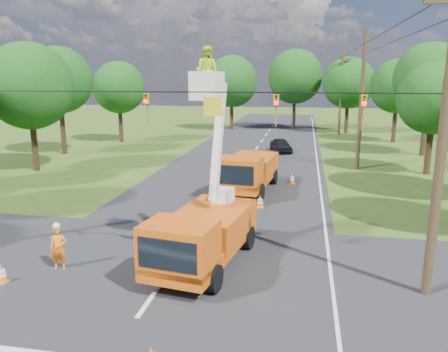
% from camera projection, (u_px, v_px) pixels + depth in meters
% --- Properties ---
extents(ground, '(140.00, 140.00, 0.00)m').
position_uv_depth(ground, '(242.00, 169.00, 32.68)').
color(ground, '#2B5118').
rests_on(ground, ground).
extents(road_main, '(12.00, 100.00, 0.06)m').
position_uv_depth(road_main, '(242.00, 169.00, 32.68)').
color(road_main, black).
rests_on(road_main, ground).
extents(road_cross, '(56.00, 10.00, 0.07)m').
position_uv_depth(road_cross, '(170.00, 273.00, 15.42)').
color(road_cross, black).
rests_on(road_cross, ground).
extents(edge_line, '(0.12, 90.00, 0.02)m').
position_uv_depth(edge_line, '(318.00, 172.00, 31.68)').
color(edge_line, silver).
rests_on(edge_line, ground).
extents(bucket_truck, '(3.19, 6.39, 7.80)m').
position_uv_depth(bucket_truck, '(203.00, 223.00, 15.65)').
color(bucket_truck, '#D8430F').
rests_on(bucket_truck, ground).
extents(second_truck, '(3.17, 6.72, 2.43)m').
position_uv_depth(second_truck, '(248.00, 171.00, 26.06)').
color(second_truck, '#D8430F').
rests_on(second_truck, ground).
extents(ground_worker, '(0.67, 0.53, 1.62)m').
position_uv_depth(ground_worker, '(58.00, 248.00, 15.54)').
color(ground_worker, orange).
rests_on(ground_worker, ground).
extents(distant_car, '(2.52, 3.94, 1.25)m').
position_uv_depth(distant_car, '(281.00, 145.00, 40.13)').
color(distant_car, black).
rests_on(distant_car, ground).
extents(traffic_cone_2, '(0.38, 0.38, 0.71)m').
position_uv_depth(traffic_cone_2, '(231.00, 217.00, 20.37)').
color(traffic_cone_2, '#FE630D').
rests_on(traffic_cone_2, ground).
extents(traffic_cone_3, '(0.38, 0.38, 0.71)m').
position_uv_depth(traffic_cone_3, '(260.00, 201.00, 23.02)').
color(traffic_cone_3, '#FE630D').
rests_on(traffic_cone_3, ground).
extents(traffic_cone_4, '(0.38, 0.38, 0.71)m').
position_uv_depth(traffic_cone_4, '(1.00, 273.00, 14.57)').
color(traffic_cone_4, '#FE630D').
rests_on(traffic_cone_4, ground).
extents(traffic_cone_7, '(0.38, 0.38, 0.71)m').
position_uv_depth(traffic_cone_7, '(292.00, 179.00, 28.15)').
color(traffic_cone_7, '#FE630D').
rests_on(traffic_cone_7, ground).
extents(pole_right_near, '(1.80, 0.30, 10.00)m').
position_uv_depth(pole_right_near, '(443.00, 135.00, 12.78)').
color(pole_right_near, '#4C3823').
rests_on(pole_right_near, ground).
extents(pole_right_mid, '(1.80, 0.30, 10.00)m').
position_uv_depth(pole_right_mid, '(361.00, 100.00, 31.95)').
color(pole_right_mid, '#4C3823').
rests_on(pole_right_mid, ground).
extents(pole_right_far, '(1.80, 0.30, 10.00)m').
position_uv_depth(pole_right_far, '(341.00, 91.00, 51.13)').
color(pole_right_far, '#4C3823').
rests_on(pole_right_far, ground).
extents(signal_span, '(18.00, 0.29, 1.07)m').
position_uv_depth(signal_span, '(232.00, 106.00, 13.72)').
color(signal_span, black).
rests_on(signal_span, ground).
extents(tree_left_d, '(6.20, 6.20, 9.24)m').
position_uv_depth(tree_left_d, '(29.00, 86.00, 31.11)').
color(tree_left_d, '#382616').
rests_on(tree_left_d, ground).
extents(tree_left_e, '(5.80, 5.80, 9.41)m').
position_uv_depth(tree_left_e, '(59.00, 80.00, 38.06)').
color(tree_left_e, '#382616').
rests_on(tree_left_e, ground).
extents(tree_left_f, '(5.40, 5.40, 8.40)m').
position_uv_depth(tree_left_f, '(119.00, 88.00, 45.56)').
color(tree_left_f, '#382616').
rests_on(tree_left_f, ground).
extents(tree_right_c, '(5.00, 5.00, 7.83)m').
position_uv_depth(tree_right_c, '(434.00, 99.00, 30.11)').
color(tree_right_c, '#382616').
rests_on(tree_right_c, ground).
extents(tree_right_d, '(6.00, 6.00, 9.70)m').
position_uv_depth(tree_right_d, '(430.00, 78.00, 37.19)').
color(tree_right_d, '#382616').
rests_on(tree_right_d, ground).
extents(tree_right_e, '(5.60, 5.60, 8.63)m').
position_uv_depth(tree_right_e, '(398.00, 86.00, 45.23)').
color(tree_right_e, '#382616').
rests_on(tree_right_e, ground).
extents(tree_far_a, '(6.60, 6.60, 9.50)m').
position_uv_depth(tree_far_a, '(232.00, 82.00, 56.16)').
color(tree_far_a, '#382616').
rests_on(tree_far_a, ground).
extents(tree_far_b, '(7.00, 7.00, 10.32)m').
position_uv_depth(tree_far_b, '(295.00, 77.00, 56.52)').
color(tree_far_b, '#382616').
rests_on(tree_far_b, ground).
extents(tree_far_c, '(6.20, 6.20, 9.18)m').
position_uv_depth(tree_far_c, '(349.00, 83.00, 52.65)').
color(tree_far_c, '#382616').
rests_on(tree_far_c, ground).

